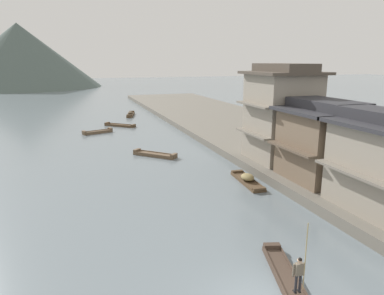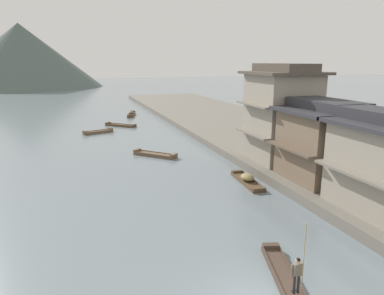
{
  "view_description": "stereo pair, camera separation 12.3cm",
  "coord_description": "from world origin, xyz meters",
  "px_view_note": "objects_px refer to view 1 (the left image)",
  "views": [
    {
      "loc": [
        -6.67,
        -11.1,
        9.76
      ],
      "look_at": [
        3.49,
        18.89,
        2.06
      ],
      "focal_mm": 33.67,
      "sensor_mm": 36.0,
      "label": 1
    },
    {
      "loc": [
        -6.55,
        -11.14,
        9.76
      ],
      "look_at": [
        3.49,
        18.89,
        2.06
      ],
      "focal_mm": 33.67,
      "sensor_mm": 36.0,
      "label": 2
    }
  ],
  "objects_px": {
    "boat_moored_far": "(131,114)",
    "boat_midriver_drifting": "(120,125)",
    "boatman_person": "(299,271)",
    "house_waterfront_second": "(323,141)",
    "boat_moored_third": "(98,132)",
    "boat_moored_second": "(247,180)",
    "house_waterfront_tall": "(281,113)",
    "boat_foreground_poled": "(286,277)",
    "boat_moored_nearest": "(155,155)"
  },
  "relations": [
    {
      "from": "boat_moored_second",
      "to": "boat_moored_third",
      "type": "relative_size",
      "value": 1.19
    },
    {
      "from": "boat_moored_second",
      "to": "boat_moored_third",
      "type": "xyz_separation_m",
      "value": [
        -10.01,
        25.1,
        -0.08
      ]
    },
    {
      "from": "boat_moored_second",
      "to": "house_waterfront_tall",
      "type": "distance_m",
      "value": 7.58
    },
    {
      "from": "boat_moored_far",
      "to": "boat_midriver_drifting",
      "type": "height_order",
      "value": "boat_moored_far"
    },
    {
      "from": "boat_moored_nearest",
      "to": "house_waterfront_tall",
      "type": "distance_m",
      "value": 13.52
    },
    {
      "from": "boat_moored_second",
      "to": "boat_moored_far",
      "type": "bearing_deg",
      "value": 94.44
    },
    {
      "from": "boat_moored_third",
      "to": "house_waterfront_second",
      "type": "bearing_deg",
      "value": -61.81
    },
    {
      "from": "house_waterfront_second",
      "to": "boat_moored_third",
      "type": "bearing_deg",
      "value": 118.19
    },
    {
      "from": "boatman_person",
      "to": "boat_moored_nearest",
      "type": "xyz_separation_m",
      "value": [
        -0.33,
        24.72,
        -1.26
      ]
    },
    {
      "from": "boat_midriver_drifting",
      "to": "house_waterfront_second",
      "type": "xyz_separation_m",
      "value": [
        11.26,
        -32.25,
        3.6
      ]
    },
    {
      "from": "boat_moored_second",
      "to": "house_waterfront_tall",
      "type": "relative_size",
      "value": 0.57
    },
    {
      "from": "boat_midriver_drifting",
      "to": "house_waterfront_tall",
      "type": "xyz_separation_m",
      "value": [
        11.25,
        -26.29,
        4.9
      ]
    },
    {
      "from": "boat_moored_nearest",
      "to": "boat_moored_second",
      "type": "xyz_separation_m",
      "value": [
        5.28,
        -10.65,
        0.09
      ]
    },
    {
      "from": "boat_moored_nearest",
      "to": "boat_midriver_drifting",
      "type": "distance_m",
      "value": 18.9
    },
    {
      "from": "boatman_person",
      "to": "boat_moored_second",
      "type": "bearing_deg",
      "value": 70.64
    },
    {
      "from": "boat_moored_far",
      "to": "boat_moored_second",
      "type": "bearing_deg",
      "value": -85.56
    },
    {
      "from": "boat_moored_nearest",
      "to": "boatman_person",
      "type": "bearing_deg",
      "value": -89.23
    },
    {
      "from": "boat_moored_nearest",
      "to": "boat_moored_far",
      "type": "height_order",
      "value": "boat_moored_far"
    },
    {
      "from": "boatman_person",
      "to": "boat_moored_second",
      "type": "xyz_separation_m",
      "value": [
        4.95,
        14.07,
        -1.17
      ]
    },
    {
      "from": "boat_moored_second",
      "to": "boat_moored_far",
      "type": "height_order",
      "value": "boat_moored_far"
    },
    {
      "from": "boat_moored_nearest",
      "to": "house_waterfront_tall",
      "type": "height_order",
      "value": "house_waterfront_tall"
    },
    {
      "from": "boat_moored_third",
      "to": "boat_moored_far",
      "type": "height_order",
      "value": "boat_moored_far"
    },
    {
      "from": "house_waterfront_tall",
      "to": "boat_moored_far",
      "type": "bearing_deg",
      "value": 102.38
    },
    {
      "from": "boatman_person",
      "to": "boat_moored_nearest",
      "type": "height_order",
      "value": "boatman_person"
    },
    {
      "from": "boatman_person",
      "to": "house_waterfront_second",
      "type": "distance_m",
      "value": 15.2
    },
    {
      "from": "boat_moored_second",
      "to": "house_waterfront_tall",
      "type": "bearing_deg",
      "value": 33.31
    },
    {
      "from": "boatman_person",
      "to": "boat_moored_nearest",
      "type": "distance_m",
      "value": 24.76
    },
    {
      "from": "house_waterfront_second",
      "to": "boat_moored_nearest",
      "type": "bearing_deg",
      "value": 127.28
    },
    {
      "from": "boat_foreground_poled",
      "to": "boat_moored_far",
      "type": "xyz_separation_m",
      "value": [
        1.46,
        52.23,
        0.13
      ]
    },
    {
      "from": "boat_moored_nearest",
      "to": "boat_moored_third",
      "type": "distance_m",
      "value": 15.21
    },
    {
      "from": "boat_midriver_drifting",
      "to": "house_waterfront_tall",
      "type": "relative_size",
      "value": 0.51
    },
    {
      "from": "boat_moored_nearest",
      "to": "boat_moored_second",
      "type": "bearing_deg",
      "value": -63.63
    },
    {
      "from": "boat_moored_second",
      "to": "house_waterfront_tall",
      "type": "xyz_separation_m",
      "value": [
        4.91,
        3.23,
        4.79
      ]
    },
    {
      "from": "boatman_person",
      "to": "house_waterfront_tall",
      "type": "height_order",
      "value": "house_waterfront_tall"
    },
    {
      "from": "boat_moored_nearest",
      "to": "boat_moored_second",
      "type": "distance_m",
      "value": 11.89
    },
    {
      "from": "boat_midriver_drifting",
      "to": "boat_moored_third",
      "type": "bearing_deg",
      "value": -129.69
    },
    {
      "from": "boat_moored_far",
      "to": "house_waterfront_tall",
      "type": "xyz_separation_m",
      "value": [
        7.99,
        -36.4,
        4.77
      ]
    },
    {
      "from": "boatman_person",
      "to": "boat_moored_second",
      "type": "height_order",
      "value": "boatman_person"
    },
    {
      "from": "boat_moored_far",
      "to": "boatman_person",
      "type": "bearing_deg",
      "value": -91.99
    },
    {
      "from": "boat_foreground_poled",
      "to": "boat_moored_second",
      "type": "xyz_separation_m",
      "value": [
        4.53,
        12.6,
        0.12
      ]
    },
    {
      "from": "boat_moored_third",
      "to": "boat_moored_nearest",
      "type": "bearing_deg",
      "value": -71.88
    },
    {
      "from": "boat_moored_second",
      "to": "boat_moored_far",
      "type": "xyz_separation_m",
      "value": [
        -3.08,
        39.63,
        0.02
      ]
    },
    {
      "from": "boat_foreground_poled",
      "to": "house_waterfront_second",
      "type": "distance_m",
      "value": 14.13
    },
    {
      "from": "boat_foreground_poled",
      "to": "boat_moored_far",
      "type": "distance_m",
      "value": 52.25
    },
    {
      "from": "boat_moored_nearest",
      "to": "house_waterfront_second",
      "type": "xyz_separation_m",
      "value": [
        10.19,
        -13.39,
        3.58
      ]
    },
    {
      "from": "boatman_person",
      "to": "boat_midriver_drifting",
      "type": "distance_m",
      "value": 43.63
    },
    {
      "from": "boat_foreground_poled",
      "to": "boat_moored_second",
      "type": "bearing_deg",
      "value": 70.21
    },
    {
      "from": "boat_foreground_poled",
      "to": "boat_moored_far",
      "type": "bearing_deg",
      "value": 88.4
    },
    {
      "from": "boat_moored_nearest",
      "to": "boat_moored_third",
      "type": "xyz_separation_m",
      "value": [
        -4.73,
        14.45,
        0.02
      ]
    },
    {
      "from": "house_waterfront_second",
      "to": "boatman_person",
      "type": "bearing_deg",
      "value": -131.0
    }
  ]
}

